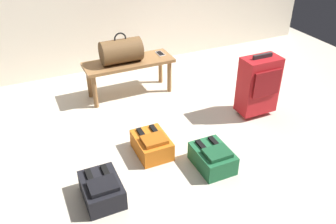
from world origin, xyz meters
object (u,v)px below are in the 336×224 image
duffel_bag_brown (121,51)px  backpack_green (213,158)px  bench (129,66)px  backpack_orange (152,145)px  cell_phone (160,54)px  backpack_dark (102,189)px  suitcase_upright_red (258,85)px

duffel_bag_brown → backpack_green: bearing=-79.2°
bench → backpack_orange: bench is taller
cell_phone → backpack_dark: (-1.15, -1.52, -0.33)m
backpack_orange → suitcase_upright_red: bearing=7.4°
cell_phone → suitcase_upright_red: (0.65, -1.00, -0.07)m
suitcase_upright_red → backpack_green: (-0.84, -0.54, -0.26)m
bench → backpack_dark: bench is taller
duffel_bag_brown → cell_phone: duffel_bag_brown is taller
backpack_orange → duffel_bag_brown: bearing=84.3°
backpack_orange → backpack_dark: size_ratio=1.00×
bench → cell_phone: (0.40, 0.04, 0.07)m
backpack_orange → cell_phone: bearing=63.1°
duffel_bag_brown → suitcase_upright_red: bearing=-40.5°
duffel_bag_brown → backpack_orange: duffel_bag_brown is taller
suitcase_upright_red → backpack_dark: size_ratio=1.79×
suitcase_upright_red → duffel_bag_brown: bearing=139.5°
bench → backpack_green: size_ratio=2.63×
cell_phone → backpack_dark: 1.94m
bench → suitcase_upright_red: bearing=-42.5°
cell_phone → backpack_orange: (-0.59, -1.16, -0.33)m
suitcase_upright_red → backpack_dark: bearing=-163.8°
duffel_bag_brown → cell_phone: 0.50m
backpack_orange → bench: bearing=80.4°
cell_phone → backpack_green: 1.59m
duffel_bag_brown → bench: bearing=-0.0°
bench → backpack_green: 1.55m
suitcase_upright_red → backpack_orange: suitcase_upright_red is taller
bench → backpack_orange: bearing=-99.6°
duffel_bag_brown → suitcase_upright_red: (1.13, -0.97, -0.20)m
backpack_orange → backpack_green: same height
suitcase_upright_red → cell_phone: bearing=123.1°
bench → backpack_green: (0.21, -1.51, -0.26)m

